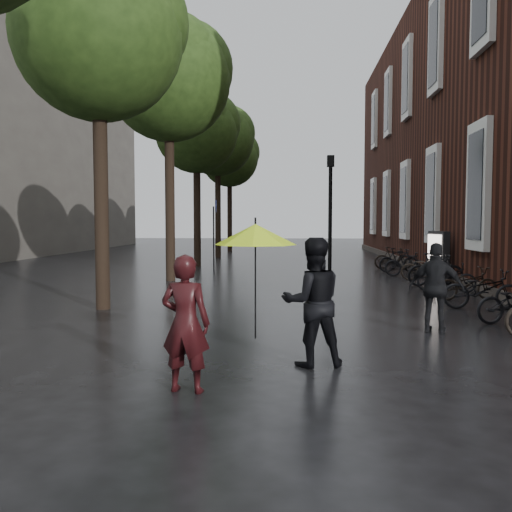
# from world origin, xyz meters

# --- Properties ---
(ground) EXTENTS (120.00, 120.00, 0.00)m
(ground) POSITION_xyz_m (0.00, 0.00, 0.00)
(ground) COLOR black
(street_trees) EXTENTS (4.33, 34.03, 8.91)m
(street_trees) POSITION_xyz_m (-3.99, 15.91, 6.34)
(street_trees) COLOR black
(street_trees) RESTS_ON ground
(person_burgundy) EXTENTS (0.65, 0.47, 1.63)m
(person_burgundy) POSITION_xyz_m (-1.00, 1.15, 0.82)
(person_burgundy) COLOR black
(person_burgundy) RESTS_ON ground
(person_black) EXTENTS (0.99, 0.84, 1.79)m
(person_black) POSITION_xyz_m (0.54, 2.40, 0.90)
(person_black) COLOR black
(person_black) RESTS_ON ground
(lime_umbrella) EXTENTS (1.04, 1.04, 1.54)m
(lime_umbrella) POSITION_xyz_m (-0.21, 1.73, 1.85)
(lime_umbrella) COLOR black
(lime_umbrella) RESTS_ON ground
(pedestrian_walking) EXTENTS (1.04, 0.72, 1.63)m
(pedestrian_walking) POSITION_xyz_m (2.84, 4.81, 0.82)
(pedestrian_walking) COLOR black
(pedestrian_walking) RESTS_ON ground
(parked_bicycles) EXTENTS (2.09, 14.17, 1.04)m
(parked_bicycles) POSITION_xyz_m (4.63, 10.78, 0.46)
(parked_bicycles) COLOR black
(parked_bicycles) RESTS_ON ground
(ad_lightbox) EXTENTS (0.26, 1.12, 1.69)m
(ad_lightbox) POSITION_xyz_m (5.08, 13.26, 0.85)
(ad_lightbox) COLOR black
(ad_lightbox) RESTS_ON ground
(lamp_post) EXTENTS (0.20, 0.20, 3.87)m
(lamp_post) POSITION_xyz_m (1.30, 10.39, 2.35)
(lamp_post) COLOR black
(lamp_post) RESTS_ON ground
(cycle_sign) EXTENTS (0.15, 0.53, 2.90)m
(cycle_sign) POSITION_xyz_m (-2.99, 17.20, 1.92)
(cycle_sign) COLOR #262628
(cycle_sign) RESTS_ON ground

